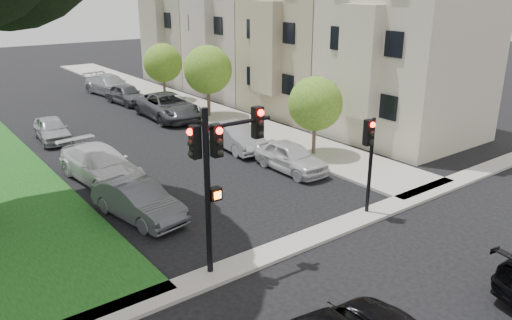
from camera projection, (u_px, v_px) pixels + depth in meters
ground at (355, 265)px, 15.20m from camera, size 140.00×140.00×0.00m
sidewalk_right at (175, 100)px, 37.12m from camera, size 3.50×44.00×0.12m
sidewalk_cross at (310, 238)px, 16.69m from camera, size 60.00×1.00×0.12m
house_a at (411, 9)px, 26.05m from camera, size 7.70×7.55×15.97m
house_b at (313, 5)px, 31.70m from camera, size 7.70×7.55×15.97m
house_c at (244, 2)px, 37.36m from camera, size 7.70×7.55×15.97m
house_d at (193, 0)px, 43.01m from camera, size 7.70×7.55×15.97m
small_tree_a at (315, 104)px, 24.21m from camera, size 2.66×2.66×3.99m
small_tree_b at (208, 70)px, 31.50m from camera, size 3.08×3.08×4.62m
small_tree_c at (163, 63)px, 36.25m from camera, size 2.81×2.81×4.22m
traffic_signal_main at (218, 160)px, 13.81m from camera, size 2.45×0.63×5.02m
traffic_signal_secondary at (369, 149)px, 17.68m from camera, size 0.48×0.39×3.69m
car_parked_0 at (291, 157)px, 22.79m from camera, size 1.61×3.97×1.35m
car_parked_1 at (235, 136)px, 25.85m from camera, size 1.81×4.33×1.39m
car_parked_2 at (168, 106)px, 31.90m from camera, size 2.92×5.90×1.61m
car_parked_3 at (127, 94)px, 35.97m from camera, size 2.11×4.31×1.42m
car_parked_4 at (110, 85)px, 39.06m from camera, size 2.89×5.58×1.55m
car_parked_5 at (138, 201)px, 18.05m from camera, size 2.19×4.38×1.38m
car_parked_6 at (101, 164)px, 21.61m from camera, size 2.61×5.29×1.48m
car_parked_7 at (52, 129)px, 27.29m from camera, size 1.89×3.97×1.31m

